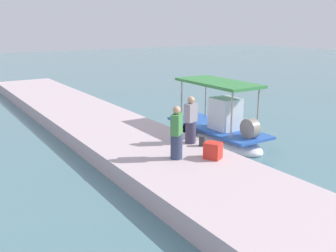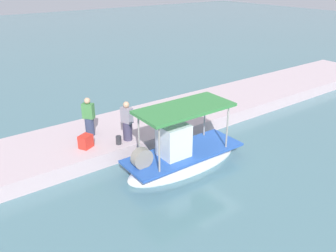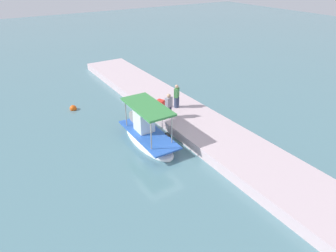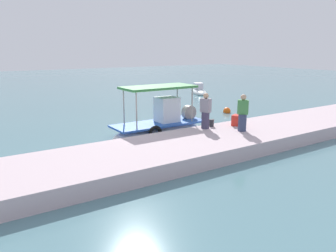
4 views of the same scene
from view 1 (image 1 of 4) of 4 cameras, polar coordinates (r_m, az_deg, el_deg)
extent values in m
plane|color=slate|center=(17.70, 4.59, -1.14)|extent=(120.00, 120.00, 0.00)
cube|color=#C6AFB5|center=(15.68, -6.31, -2.10)|extent=(36.00, 3.99, 0.64)
ellipsoid|color=white|center=(16.70, 7.28, -1.84)|extent=(5.29, 1.87, 0.90)
cube|color=blue|center=(16.56, 7.33, -0.18)|extent=(5.08, 1.87, 0.10)
cube|color=silver|center=(16.01, 8.62, 1.69)|extent=(1.11, 1.02, 1.42)
cylinder|color=gray|center=(15.61, 13.38, 2.06)|extent=(0.07, 0.07, 1.93)
cylinder|color=gray|center=(14.66, 9.57, 1.43)|extent=(0.07, 0.07, 1.93)
cylinder|color=gray|center=(18.06, 5.70, 4.13)|extent=(0.07, 0.07, 1.93)
cylinder|color=gray|center=(17.24, 2.05, 3.68)|extent=(0.07, 0.07, 1.93)
cube|color=#398642|center=(16.16, 7.56, 6.48)|extent=(3.89, 1.82, 0.12)
torus|color=black|center=(16.65, 3.04, -0.71)|extent=(0.74, 0.19, 0.74)
cylinder|color=gray|center=(15.04, 12.27, -0.39)|extent=(0.80, 0.36, 0.80)
cylinder|color=#313C5A|center=(12.43, 1.29, -3.11)|extent=(0.55, 0.55, 0.82)
cube|color=#408444|center=(12.21, 1.31, 0.24)|extent=(0.53, 0.56, 0.68)
sphere|color=tan|center=(12.10, 1.32, 2.42)|extent=(0.27, 0.27, 0.27)
cylinder|color=#3E3955|center=(14.08, 3.42, -0.95)|extent=(0.50, 0.50, 0.82)
cube|color=gray|center=(13.89, 3.46, 2.03)|extent=(0.42, 0.56, 0.68)
sphere|color=tan|center=(13.79, 3.49, 3.94)|extent=(0.27, 0.27, 0.27)
cylinder|color=#2D2D33|center=(13.83, 5.19, -2.27)|extent=(0.24, 0.24, 0.37)
cube|color=red|center=(12.55, 6.79, -3.69)|extent=(0.66, 0.61, 0.55)
camera|label=2|loc=(20.79, 47.71, 17.38)|focal=37.46mm
camera|label=3|loc=(32.67, 1.21, 24.25)|focal=32.01mm
camera|label=4|loc=(21.98, -45.85, 9.60)|focal=36.25mm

